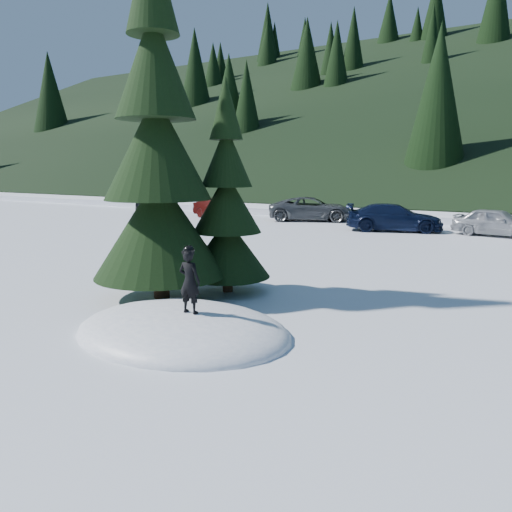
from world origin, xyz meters
The scene contains 10 objects.
ground centered at (0.00, 0.00, 0.00)m, with size 200.00×200.00×0.00m, color white.
snow_mound centered at (0.00, 0.00, 0.00)m, with size 4.48×3.52×0.96m, color white.
spruce_tall centered at (-2.20, 1.80, 3.32)m, with size 3.20×3.20×8.60m.
spruce_short centered at (-1.20, 3.20, 2.10)m, with size 2.20×2.20×5.37m.
child_skier centered at (0.29, -0.09, 1.09)m, with size 0.44×0.29×1.21m, color black.
car_0 centered at (-17.50, 17.71, 0.65)m, with size 1.55×3.84×1.31m, color black.
car_1 centered at (-12.94, 18.57, 0.64)m, with size 1.36×3.91×1.29m, color #320A09.
car_2 centered at (-7.20, 20.45, 0.72)m, with size 2.39×5.18×1.44m, color #43464A.
car_3 centered at (-1.40, 18.05, 0.69)m, with size 1.94×4.77×1.38m, color black.
car_4 centered at (3.26, 18.69, 0.66)m, with size 1.56×3.87×1.32m, color #96999E.
Camera 1 is at (6.17, -7.08, 3.16)m, focal length 35.00 mm.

